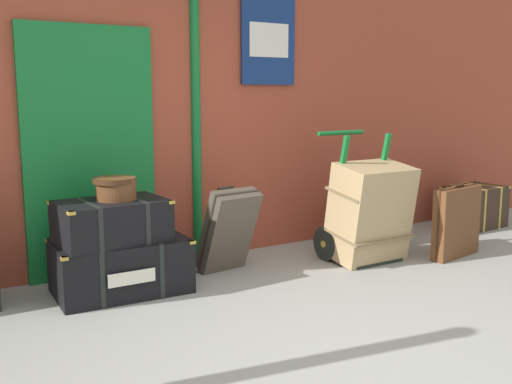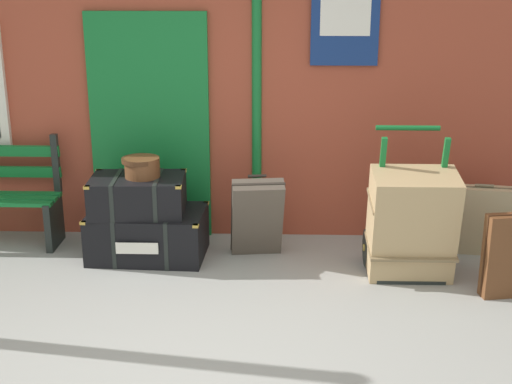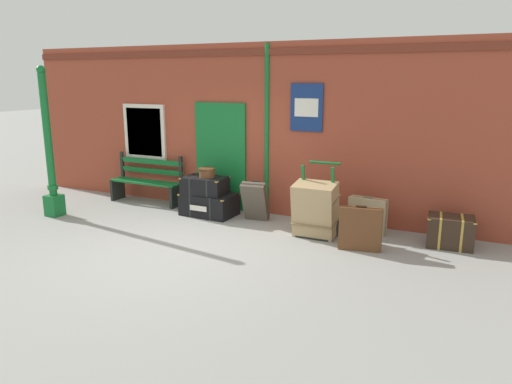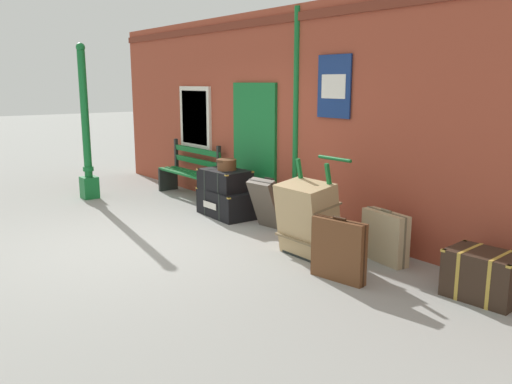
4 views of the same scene
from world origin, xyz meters
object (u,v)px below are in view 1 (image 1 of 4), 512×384
porters_trolley (357,229)px  corner_trunk (474,207)px  suitcase_tan (457,222)px  suitcase_oxblood (228,230)px  steamer_trunk_middle (112,221)px  round_hatbox (116,187)px  suitcase_charcoal (384,211)px  steamer_trunk_base (121,266)px  large_brown_trunk (370,212)px

porters_trolley → corner_trunk: 2.07m
suitcase_tan → porters_trolley: bearing=149.4°
suitcase_tan → corner_trunk: 1.45m
suitcase_oxblood → corner_trunk: bearing=1.3°
corner_trunk → suitcase_oxblood: bearing=-178.7°
steamer_trunk_middle → corner_trunk: (4.36, 0.11, -0.34)m
round_hatbox → suitcase_charcoal: 3.05m
round_hatbox → suitcase_charcoal: bearing=4.0°
suitcase_charcoal → suitcase_tan: (0.09, -0.88, 0.03)m
steamer_trunk_middle → suitcase_tan: (3.13, -0.66, -0.24)m
steamer_trunk_base → round_hatbox: bearing=-139.3°
round_hatbox → porters_trolley: (2.26, -0.19, -0.57)m
suitcase_oxblood → suitcase_charcoal: size_ratio=1.15×
steamer_trunk_base → porters_trolley: 2.25m
suitcase_oxblood → suitcase_charcoal: bearing=5.4°
round_hatbox → porters_trolley: porters_trolley is taller
suitcase_oxblood → corner_trunk: suitcase_oxblood is taller
round_hatbox → corner_trunk: size_ratio=0.45×
round_hatbox → porters_trolley: size_ratio=0.27×
porters_trolley → steamer_trunk_base: bearing=174.7°
suitcase_oxblood → suitcase_tan: suitcase_oxblood is taller
steamer_trunk_base → suitcase_oxblood: 0.98m
suitcase_charcoal → steamer_trunk_base: bearing=-176.3°
suitcase_oxblood → suitcase_tan: 2.21m
steamer_trunk_base → suitcase_tan: 3.14m
steamer_trunk_middle → suitcase_charcoal: size_ratio=1.28×
steamer_trunk_base → round_hatbox: 0.63m
porters_trolley → suitcase_tan: 0.95m
porters_trolley → corner_trunk: porters_trolley is taller
porters_trolley → suitcase_charcoal: porters_trolley is taller
steamer_trunk_middle → suitcase_charcoal: bearing=4.2°
suitcase_oxblood → suitcase_tan: bearing=-18.3°
steamer_trunk_base → corner_trunk: (4.29, 0.08, 0.03)m
steamer_trunk_middle → suitcase_charcoal: steamer_trunk_middle is taller
large_brown_trunk → porters_trolley: bearing=90.0°
steamer_trunk_middle → corner_trunk: 4.37m
round_hatbox → suitcase_tan: 3.20m
round_hatbox → suitcase_tan: size_ratio=0.46×
steamer_trunk_base → suitcase_oxblood: size_ratio=1.38×
large_brown_trunk → suitcase_charcoal: bearing=38.2°
steamer_trunk_middle → porters_trolley: (2.31, -0.18, -0.31)m
steamer_trunk_middle → suitcase_tan: size_ratio=1.17×
suitcase_tan → suitcase_charcoal: bearing=95.6°
large_brown_trunk → corner_trunk: (2.05, 0.46, -0.23)m
porters_trolley → suitcase_charcoal: bearing=28.7°
steamer_trunk_middle → steamer_trunk_base: bearing=23.2°
suitcase_charcoal → suitcase_tan: 0.89m
corner_trunk → round_hatbox: bearing=-178.7°
steamer_trunk_middle → suitcase_oxblood: suitcase_oxblood is taller
steamer_trunk_base → suitcase_tan: (3.06, -0.69, 0.13)m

